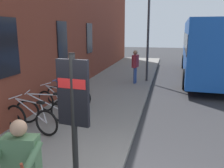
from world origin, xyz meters
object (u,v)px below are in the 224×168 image
Objects in this scene: transit_info_sign at (73,102)px; tourist_with_hotdogs at (21,165)px; bicycle_end_of_row at (58,102)px; city_bus at (207,46)px; bicycle_leaning_wall at (45,110)px; pedestrian_near_bus at (135,63)px; bicycle_under_window at (31,119)px; bicycle_beside_lamp at (68,96)px; street_lamp at (148,26)px.

tourist_with_hotdogs is at bearing 160.42° from transit_info_sign.
transit_info_sign is at bearing -149.87° from bicycle_end_of_row.
city_bus is at bearing -17.26° from transit_info_sign.
bicycle_leaning_wall is 1.01× the size of pedestrian_near_bus.
transit_info_sign reaches higher than bicycle_end_of_row.
pedestrian_near_bus reaches higher than bicycle_end_of_row.
bicycle_beside_lamp is at bearing -1.45° from bicycle_under_window.
tourist_with_hotdogs reaches higher than bicycle_beside_lamp.
bicycle_end_of_row is 0.82m from bicycle_beside_lamp.
street_lamp is (10.46, -0.73, 1.90)m from tourist_with_hotdogs.
transit_info_sign is 9.56m from street_lamp.
tourist_with_hotdogs is (-4.50, -1.68, 0.62)m from bicycle_end_of_row.
bicycle_leaning_wall is at bearing 160.40° from street_lamp.
city_bus is 4.99m from pedestrian_near_bus.
bicycle_end_of_row is at bearing 145.55° from city_bus.
bicycle_end_of_row is at bearing 158.00° from street_lamp.
transit_info_sign is 0.49× the size of street_lamp.
city_bus is 6.50× the size of tourist_with_hotdogs.
transit_info_sign is at bearing 177.73° from street_lamp.
bicycle_leaning_wall and bicycle_end_of_row have the same top height.
bicycle_end_of_row is at bearing 20.46° from tourist_with_hotdogs.
city_bus is 2.17× the size of street_lamp.
tourist_with_hotdogs is at bearing 176.01° from street_lamp.
tourist_with_hotdogs is (-2.94, -1.71, 0.62)m from bicycle_under_window.
transit_info_sign is (-3.50, -2.03, 1.21)m from bicycle_end_of_row.
bicycle_beside_lamp is at bearing 17.19° from tourist_with_hotdogs.
street_lamp is (7.52, -2.44, 2.52)m from bicycle_under_window.
city_bus is (7.50, -5.68, 1.41)m from bicycle_beside_lamp.
transit_info_sign reaches higher than bicycle_under_window.
bicycle_beside_lamp is (1.64, -0.04, 0.00)m from bicycle_leaning_wall.
city_bus reaches higher than transit_info_sign.
transit_info_sign reaches higher than bicycle_leaning_wall.
bicycle_beside_lamp is 4.92m from transit_info_sign.
street_lamp is at bearing -37.48° from pedestrian_near_bus.
bicycle_leaning_wall is 0.97× the size of bicycle_beside_lamp.
tourist_with_hotdogs is at bearing -159.54° from bicycle_end_of_row.
bicycle_end_of_row is at bearing 177.74° from bicycle_beside_lamp.
transit_info_sign is at bearing -155.17° from bicycle_beside_lamp.
bicycle_leaning_wall and bicycle_beside_lamp have the same top height.
bicycle_beside_lamp is 0.17× the size of city_bus.
bicycle_under_window is 7.09m from pedestrian_near_bus.
city_bus reaches higher than bicycle_under_window.
bicycle_end_of_row and bicycle_beside_lamp have the same top height.
bicycle_end_of_row is 4.84m from tourist_with_hotdogs.
bicycle_beside_lamp is 5.60m from tourist_with_hotdogs.
street_lamp is (6.78, -2.41, 2.52)m from bicycle_leaning_wall.
street_lamp reaches higher than bicycle_end_of_row.
bicycle_leaning_wall is at bearing -1.64° from bicycle_under_window.
transit_info_sign is (-1.94, -2.06, 1.21)m from bicycle_under_window.
bicycle_leaning_wall is (0.74, -0.02, 0.00)m from bicycle_under_window.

